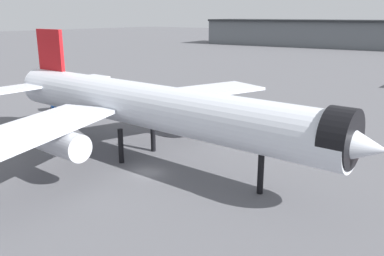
% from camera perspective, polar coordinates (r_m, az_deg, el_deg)
% --- Properties ---
extents(ground, '(900.00, 900.00, 0.00)m').
position_cam_1_polar(ground, '(52.68, -6.30, -6.17)').
color(ground, '#56565B').
extents(airliner_near_gate, '(60.32, 55.19, 17.23)m').
position_cam_1_polar(airliner_near_gate, '(54.73, -6.16, 2.99)').
color(airliner_near_gate, silver).
rests_on(airliner_near_gate, ground).
extents(service_truck_front, '(4.39, 5.96, 3.00)m').
position_cam_1_polar(service_truck_front, '(89.00, -17.55, 3.32)').
color(service_truck_front, black).
rests_on(service_truck_front, ground).
extents(traffic_cone_near_nose, '(0.64, 0.64, 0.79)m').
position_cam_1_polar(traffic_cone_near_nose, '(89.65, 2.06, 3.35)').
color(traffic_cone_near_nose, '#F2600C').
rests_on(traffic_cone_near_nose, ground).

